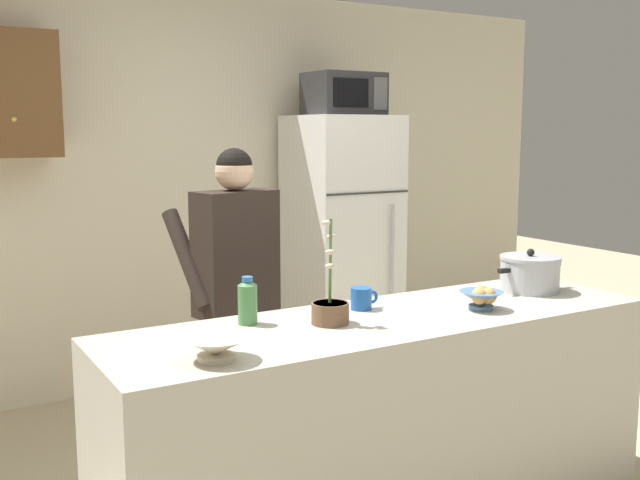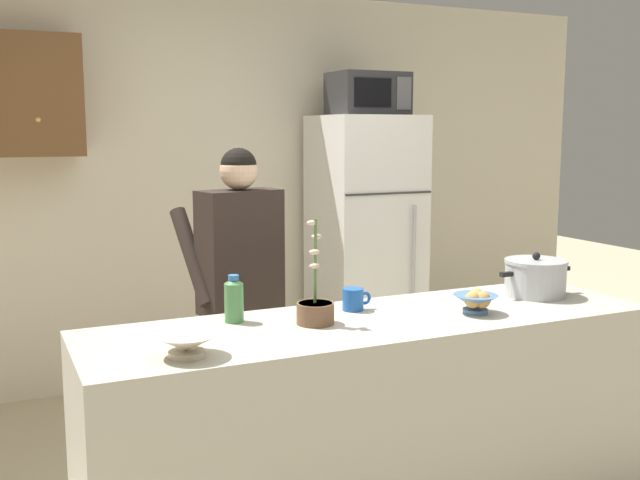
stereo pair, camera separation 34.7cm
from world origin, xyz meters
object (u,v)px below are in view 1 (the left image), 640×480
Objects in this scene: person_near_pot at (235,271)px; cooking_pot at (530,273)px; potted_orchid at (330,308)px; bread_bowl at (482,298)px; empty_bowl at (216,347)px; refrigerator at (342,246)px; microwave at (344,94)px; coffee_mug at (362,298)px; bottle_near_edge at (248,301)px.

person_near_pot is 1.43m from cooking_pot.
bread_bowl is at bearing -10.86° from potted_orchid.
potted_orchid is (0.57, 0.21, 0.02)m from empty_bowl.
potted_orchid is (-1.14, -0.04, -0.02)m from cooking_pot.
bread_bowl is 1.26m from empty_bowl.
potted_orchid is (-1.20, -1.82, 0.09)m from refrigerator.
cooking_pot is 0.49m from bread_bowl.
microwave is at bearing 74.98° from bread_bowl.
microwave reaches higher than empty_bowl.
refrigerator reaches higher than coffee_mug.
bottle_near_edge is (-0.52, 0.03, 0.05)m from coffee_mug.
person_near_pot reaches higher than bread_bowl.
person_near_pot is 1.22m from bread_bowl.
microwave is at bearing 60.12° from coffee_mug.
bottle_near_edge is at bearing 52.14° from empty_bowl.
empty_bowl is at bearing -156.92° from coffee_mug.
bottle_near_edge is at bearing -110.13° from person_near_pot.
microwave is at bearing 88.01° from cooking_pot.
refrigerator reaches higher than potted_orchid.
potted_orchid reaches higher than coffee_mug.
microwave is 2.14m from coffee_mug.
bottle_near_edge is at bearing -132.12° from microwave.
bread_bowl is at bearing -105.02° from microwave.
coffee_mug is 0.69× the size of bread_bowl.
microwave is at bearing 48.63° from empty_bowl.
coffee_mug reaches higher than empty_bowl.
person_near_pot is 0.75m from bottle_near_edge.
potted_orchid is at bearing -29.76° from bottle_near_edge.
cooking_pot is at bearing -91.97° from refrigerator.
empty_bowl is at bearing -171.78° from cooking_pot.
bread_bowl is at bearing -16.90° from bottle_near_edge.
bottle_near_edge is (-1.48, -1.66, 0.12)m from refrigerator.
coffee_mug is 0.68× the size of bottle_near_edge.
refrigerator is at bearing 75.14° from bread_bowl.
bottle_near_edge is at bearing -131.74° from refrigerator.
empty_bowl is at bearing -116.97° from person_near_pot.
microwave is at bearing 56.37° from potted_orchid.
potted_orchid is at bearing 169.14° from bread_bowl.
bread_bowl is 0.99× the size of bottle_near_edge.
potted_orchid reaches higher than cooking_pot.
person_near_pot reaches higher than empty_bowl.
potted_orchid is at bearing -123.63° from microwave.
bottle_near_edge is (-0.96, 0.29, 0.04)m from bread_bowl.
empty_bowl is 1.20× the size of bottle_near_edge.
microwave reaches higher than bread_bowl.
cooking_pot is (-0.06, -1.76, -0.91)m from microwave.
microwave is at bearing 37.36° from person_near_pot.
person_near_pot is at bearing -141.99° from refrigerator.
potted_orchid is (0.28, -0.16, -0.03)m from bottle_near_edge.
refrigerator is at bearing 56.69° from potted_orchid.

